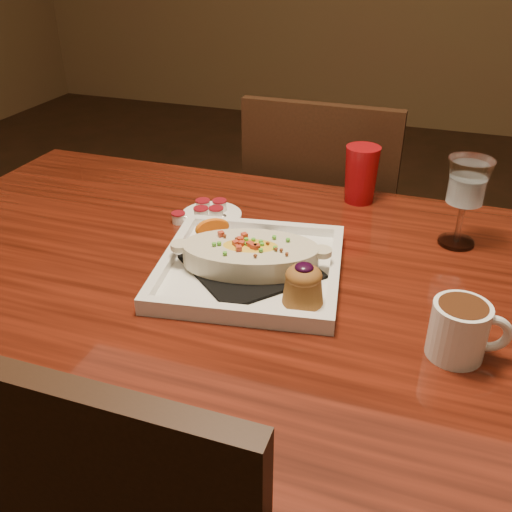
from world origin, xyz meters
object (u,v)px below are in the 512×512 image
(table, at_px, (250,318))
(goblet, at_px, (467,187))
(chair_far, at_px, (323,237))
(coffee_mug, at_px, (461,328))
(red_tumbler, at_px, (361,174))
(saucer, at_px, (210,213))
(plate, at_px, (254,262))

(table, relative_size, goblet, 8.51)
(table, distance_m, goblet, 0.48)
(goblet, bearing_deg, chair_far, 131.90)
(coffee_mug, relative_size, red_tumbler, 0.90)
(table, bearing_deg, coffee_mug, -17.01)
(table, bearing_deg, saucer, 130.16)
(chair_far, xyz_separation_m, coffee_mug, (0.36, -0.74, 0.29))
(table, relative_size, red_tumbler, 11.66)
(coffee_mug, height_order, red_tumbler, red_tumbler)
(plate, xyz_separation_m, goblet, (0.34, 0.24, 0.09))
(plate, bearing_deg, chair_far, 81.42)
(table, height_order, saucer, saucer)
(table, bearing_deg, chair_far, 90.00)
(saucer, bearing_deg, red_tumbler, 34.30)
(chair_far, height_order, goblet, chair_far)
(goblet, height_order, saucer, goblet)
(goblet, distance_m, red_tumbler, 0.27)
(table, relative_size, coffee_mug, 12.90)
(table, height_order, red_tumbler, red_tumbler)
(table, bearing_deg, red_tumbler, 71.66)
(table, distance_m, saucer, 0.27)
(saucer, bearing_deg, goblet, 6.19)
(plate, distance_m, coffee_mug, 0.37)
(goblet, height_order, red_tumbler, goblet)
(table, height_order, coffee_mug, coffee_mug)
(table, distance_m, red_tumbler, 0.44)
(table, relative_size, saucer, 11.49)
(plate, relative_size, saucer, 2.80)
(coffee_mug, xyz_separation_m, red_tumbler, (-0.23, 0.49, 0.02))
(saucer, bearing_deg, plate, -48.77)
(plate, bearing_deg, red_tumbler, 63.46)
(red_tumbler, bearing_deg, goblet, -32.62)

